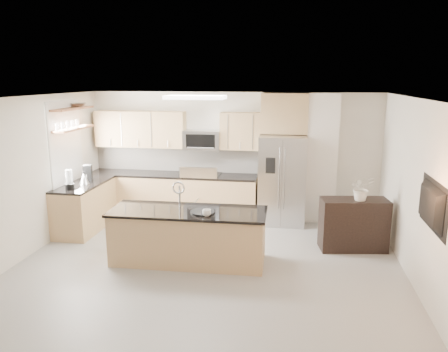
% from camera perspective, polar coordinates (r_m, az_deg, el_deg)
% --- Properties ---
extents(floor, '(6.50, 6.50, 0.00)m').
position_cam_1_polar(floor, '(6.50, -3.16, -13.62)').
color(floor, gray).
rests_on(floor, ground).
extents(ceiling, '(6.00, 6.50, 0.02)m').
position_cam_1_polar(ceiling, '(5.83, -3.47, 9.93)').
color(ceiling, white).
rests_on(ceiling, wall_back).
extents(wall_back, '(6.00, 0.02, 2.60)m').
position_cam_1_polar(wall_back, '(9.16, 1.12, 2.77)').
color(wall_back, beige).
rests_on(wall_back, floor).
extents(wall_front, '(6.00, 0.02, 2.60)m').
position_cam_1_polar(wall_front, '(3.17, -16.83, -17.75)').
color(wall_front, beige).
rests_on(wall_front, floor).
extents(wall_left, '(0.02, 6.50, 2.60)m').
position_cam_1_polar(wall_left, '(7.29, -26.98, -1.22)').
color(wall_left, beige).
rests_on(wall_left, floor).
extents(wall_right, '(0.02, 6.50, 2.60)m').
position_cam_1_polar(wall_right, '(6.14, 25.22, -3.45)').
color(wall_right, beige).
rests_on(wall_right, floor).
extents(back_counter, '(3.55, 0.66, 1.44)m').
position_cam_1_polar(back_counter, '(9.29, -6.69, -2.41)').
color(back_counter, tan).
rests_on(back_counter, floor).
extents(left_counter, '(0.66, 1.50, 0.92)m').
position_cam_1_polar(left_counter, '(8.85, -17.72, -3.79)').
color(left_counter, tan).
rests_on(left_counter, floor).
extents(range, '(0.76, 0.64, 1.14)m').
position_cam_1_polar(range, '(9.13, -2.93, -2.60)').
color(range, black).
rests_on(range, floor).
extents(upper_cabinets, '(3.50, 0.33, 0.75)m').
position_cam_1_polar(upper_cabinets, '(9.20, -7.11, 6.02)').
color(upper_cabinets, tan).
rests_on(upper_cabinets, wall_back).
extents(microwave, '(0.76, 0.40, 0.40)m').
position_cam_1_polar(microwave, '(9.02, -2.84, 4.72)').
color(microwave, '#ADADAF').
rests_on(microwave, upper_cabinets).
extents(refrigerator, '(0.92, 0.78, 1.78)m').
position_cam_1_polar(refrigerator, '(8.79, 7.61, -0.49)').
color(refrigerator, '#ADADAF').
rests_on(refrigerator, floor).
extents(partition_column, '(0.60, 0.30, 2.60)m').
position_cam_1_polar(partition_column, '(8.94, 12.62, 2.21)').
color(partition_column, white).
rests_on(partition_column, floor).
extents(window, '(0.04, 1.15, 1.65)m').
position_cam_1_polar(window, '(8.74, -20.01, 3.85)').
color(window, white).
rests_on(window, wall_left).
extents(shelf_lower, '(0.30, 1.20, 0.04)m').
position_cam_1_polar(shelf_lower, '(8.73, -19.11, 5.89)').
color(shelf_lower, '#92563A').
rests_on(shelf_lower, wall_left).
extents(shelf_upper, '(0.30, 1.20, 0.04)m').
position_cam_1_polar(shelf_upper, '(8.70, -19.29, 8.31)').
color(shelf_upper, '#92563A').
rests_on(shelf_upper, wall_left).
extents(ceiling_fixture, '(1.00, 0.50, 0.06)m').
position_cam_1_polar(ceiling_fixture, '(7.48, -3.76, 10.23)').
color(ceiling_fixture, white).
rests_on(ceiling_fixture, ceiling).
extents(island, '(2.48, 0.95, 1.28)m').
position_cam_1_polar(island, '(7.02, -4.67, -7.78)').
color(island, tan).
rests_on(island, floor).
extents(credenza, '(1.17, 0.63, 0.89)m').
position_cam_1_polar(credenza, '(7.78, 16.56, -6.09)').
color(credenza, black).
rests_on(credenza, floor).
extents(cup, '(0.18, 0.18, 0.11)m').
position_cam_1_polar(cup, '(6.56, -2.28, -4.83)').
color(cup, white).
rests_on(cup, island).
extents(platter, '(0.49, 0.49, 0.02)m').
position_cam_1_polar(platter, '(6.75, -2.82, -4.72)').
color(platter, black).
rests_on(platter, island).
extents(blender, '(0.16, 0.16, 0.36)m').
position_cam_1_polar(blender, '(8.27, -19.55, -0.62)').
color(blender, black).
rests_on(blender, left_counter).
extents(kettle, '(0.19, 0.19, 0.24)m').
position_cam_1_polar(kettle, '(8.64, -17.82, -0.29)').
color(kettle, '#ADADAF').
rests_on(kettle, left_counter).
extents(coffee_maker, '(0.21, 0.24, 0.30)m').
position_cam_1_polar(coffee_maker, '(8.93, -17.39, 0.38)').
color(coffee_maker, black).
rests_on(coffee_maker, left_counter).
extents(bowl, '(0.47, 0.47, 0.09)m').
position_cam_1_polar(bowl, '(8.94, -18.47, 8.87)').
color(bowl, '#ADADAF').
rests_on(bowl, shelf_upper).
extents(flower_vase, '(0.65, 0.59, 0.63)m').
position_cam_1_polar(flower_vase, '(7.55, 17.61, -0.75)').
color(flower_vase, silver).
rests_on(flower_vase, credenza).
extents(television, '(0.14, 1.08, 0.62)m').
position_cam_1_polar(television, '(5.92, 24.94, -3.49)').
color(television, black).
rests_on(television, wall_right).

